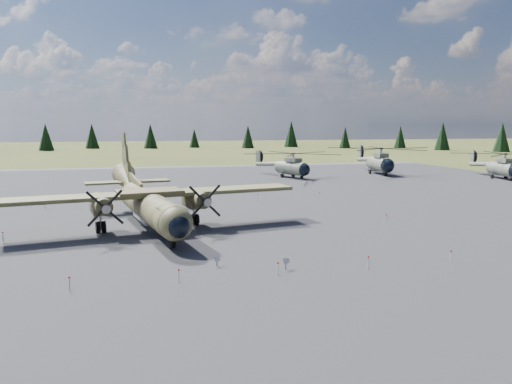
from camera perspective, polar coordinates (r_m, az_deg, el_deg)
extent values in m
plane|color=brown|center=(43.26, -5.06, -4.55)|extent=(500.00, 500.00, 0.00)
cube|color=slate|center=(52.98, -6.70, -2.31)|extent=(120.00, 120.00, 0.04)
cylinder|color=#373F22|center=(44.09, -11.93, -1.67)|extent=(5.49, 16.69, 2.57)
sphere|color=#373F22|center=(36.19, -9.16, -3.62)|extent=(2.93, 2.93, 2.51)
sphere|color=black|center=(35.72, -8.94, -3.84)|extent=(2.15, 2.15, 1.85)
cube|color=black|center=(37.46, -9.76, -2.18)|extent=(2.07, 1.77, 0.50)
cone|color=#373F22|center=(54.49, -14.37, 1.04)|extent=(3.61, 6.65, 3.86)
cube|color=#A4A6A9|center=(45.15, -12.14, -2.81)|extent=(2.70, 5.72, 0.46)
cube|color=#2A361C|center=(44.38, -12.10, -0.24)|extent=(26.70, 7.85, 0.32)
cube|color=#373F22|center=(44.35, -12.10, 0.02)|extent=(6.00, 4.23, 0.32)
cylinder|color=#373F22|center=(43.53, -17.31, -1.24)|extent=(2.21, 4.93, 1.37)
cube|color=#373F22|center=(44.34, -17.40, -1.86)|extent=(1.91, 3.31, 0.73)
cone|color=gray|center=(40.60, -16.81, -1.84)|extent=(0.83, 0.94, 0.70)
cylinder|color=black|center=(44.61, -17.32, -3.84)|extent=(0.97, 1.14, 1.01)
cylinder|color=#373F22|center=(45.21, -6.89, -0.62)|extent=(2.21, 4.93, 1.37)
cube|color=#373F22|center=(45.99, -7.15, -1.24)|extent=(1.91, 3.31, 0.73)
cone|color=gray|center=(42.40, -5.70, -1.16)|extent=(0.83, 0.94, 0.70)
cylinder|color=black|center=(46.25, -7.12, -3.14)|extent=(0.97, 1.14, 1.01)
cube|color=#373F22|center=(51.02, -13.73, 1.24)|extent=(1.50, 6.85, 1.54)
cube|color=#2A361C|center=(54.93, -14.46, 1.14)|extent=(9.02, 3.57, 0.20)
cylinder|color=gray|center=(37.42, -9.56, -4.73)|extent=(0.15, 0.15, 0.82)
cylinder|color=black|center=(37.57, -9.54, -5.72)|extent=(0.47, 0.90, 0.86)
cylinder|color=slate|center=(86.84, 4.11, 2.73)|extent=(4.50, 6.97, 2.29)
sphere|color=black|center=(84.31, 5.51, 2.54)|extent=(2.72, 2.72, 2.10)
sphere|color=slate|center=(89.42, 2.78, 2.88)|extent=(2.72, 2.72, 2.10)
cube|color=slate|center=(86.44, 4.27, 3.68)|extent=(2.50, 3.29, 0.69)
cylinder|color=gray|center=(86.40, 4.27, 4.14)|extent=(0.43, 0.43, 0.92)
cylinder|color=slate|center=(92.14, 1.48, 3.23)|extent=(3.52, 7.57, 1.31)
cube|color=slate|center=(94.84, 0.26, 4.05)|extent=(0.65, 1.27, 2.20)
cylinder|color=black|center=(95.02, 0.42, 4.06)|extent=(0.90, 2.24, 2.38)
cylinder|color=black|center=(84.85, 5.26, 1.70)|extent=(0.46, 0.67, 0.62)
cylinder|color=black|center=(87.06, 3.01, 1.88)|extent=(0.52, 0.78, 0.73)
cylinder|color=gray|center=(87.01, 3.01, 2.19)|extent=(0.17, 0.17, 1.33)
cylinder|color=black|center=(88.59, 4.28, 1.97)|extent=(0.52, 0.78, 0.73)
cylinder|color=gray|center=(88.54, 4.28, 2.27)|extent=(0.17, 0.17, 1.33)
cylinder|color=slate|center=(95.37, 13.97, 3.11)|extent=(3.53, 7.81, 2.62)
sphere|color=black|center=(91.87, 14.79, 2.89)|extent=(2.69, 2.69, 2.41)
sphere|color=slate|center=(98.90, 13.21, 3.29)|extent=(2.69, 2.69, 2.41)
cube|color=slate|center=(94.87, 14.09, 4.10)|extent=(2.18, 3.55, 0.79)
cylinder|color=gray|center=(94.83, 14.11, 4.58)|extent=(0.42, 0.42, 1.05)
cylinder|color=slate|center=(102.57, 12.47, 3.67)|extent=(1.98, 8.99, 1.50)
cube|color=slate|center=(106.21, 11.80, 4.53)|extent=(0.41, 1.48, 2.51)
cylinder|color=black|center=(106.33, 11.99, 4.52)|extent=(0.40, 2.71, 2.72)
cylinder|color=black|center=(92.58, 14.62, 2.02)|extent=(0.38, 0.74, 0.71)
cylinder|color=black|center=(96.19, 12.89, 2.28)|extent=(0.42, 0.87, 0.84)
cylinder|color=gray|center=(96.14, 12.90, 2.60)|extent=(0.16, 0.16, 1.52)
cylinder|color=black|center=(97.17, 14.47, 2.28)|extent=(0.42, 0.87, 0.84)
cylinder|color=gray|center=(97.12, 14.48, 2.60)|extent=(0.16, 0.16, 1.52)
cylinder|color=slate|center=(94.39, 26.40, 2.36)|extent=(3.29, 6.93, 2.31)
sphere|color=slate|center=(97.24, 25.38, 2.55)|extent=(2.42, 2.42, 2.13)
cube|color=slate|center=(93.97, 26.57, 3.23)|extent=(2.00, 3.16, 0.69)
cylinder|color=gray|center=(93.93, 26.60, 3.66)|extent=(0.38, 0.38, 0.93)
cylinder|color=slate|center=(100.21, 24.40, 2.92)|extent=(1.96, 7.93, 1.32)
cube|color=slate|center=(103.17, 23.49, 3.73)|extent=(0.40, 1.31, 2.22)
cylinder|color=black|center=(103.32, 23.65, 3.73)|extent=(0.42, 2.39, 2.41)
cylinder|color=black|center=(92.16, 27.25, 1.36)|extent=(0.35, 0.66, 0.63)
cylinder|color=black|center=(94.81, 25.36, 1.62)|extent=(0.39, 0.77, 0.74)
cylinder|color=gray|center=(94.77, 25.38, 1.92)|extent=(0.15, 0.15, 1.34)
cylinder|color=black|center=(96.10, 26.65, 1.62)|extent=(0.39, 0.77, 0.74)
cylinder|color=gray|center=(96.06, 26.66, 1.91)|extent=(0.15, 0.15, 1.34)
cube|color=gray|center=(32.84, -4.50, -8.05)|extent=(0.08, 0.08, 0.50)
cube|color=silver|center=(32.73, -4.49, -7.66)|extent=(0.42, 0.23, 0.28)
cube|color=gray|center=(32.12, 3.40, -8.32)|extent=(0.10, 0.10, 0.58)
cube|color=silver|center=(32.00, 3.43, -7.87)|extent=(0.50, 0.30, 0.33)
cylinder|color=silver|center=(29.86, -20.53, -9.83)|extent=(0.07, 0.07, 0.80)
cylinder|color=red|center=(29.75, -20.57, -9.10)|extent=(0.12, 0.12, 0.10)
cylinder|color=silver|center=(29.72, -8.81, -9.51)|extent=(0.07, 0.07, 0.80)
cylinder|color=red|center=(29.60, -8.83, -8.77)|extent=(0.12, 0.12, 0.10)
cylinder|color=silver|center=(30.76, 2.52, -8.83)|extent=(0.07, 0.07, 0.80)
cylinder|color=red|center=(30.65, 2.53, -8.11)|extent=(0.12, 0.12, 0.10)
cylinder|color=silver|center=(32.89, 12.71, -7.92)|extent=(0.07, 0.07, 0.80)
cylinder|color=red|center=(32.79, 12.73, -7.25)|extent=(0.12, 0.12, 0.10)
cylinder|color=silver|center=(35.91, 21.39, -6.95)|extent=(0.07, 0.07, 0.80)
cylinder|color=red|center=(35.81, 21.42, -6.33)|extent=(0.12, 0.12, 0.10)
cylinder|color=silver|center=(59.27, -22.99, -1.42)|extent=(0.07, 0.07, 0.80)
cylinder|color=red|center=(59.21, -23.01, -1.04)|extent=(0.12, 0.12, 0.10)
cylinder|color=silver|center=(58.49, -15.23, -1.19)|extent=(0.07, 0.07, 0.80)
cylinder|color=red|center=(58.44, -15.25, -0.80)|extent=(0.12, 0.12, 0.10)
cylinder|color=silver|center=(58.80, -7.42, -0.94)|extent=(0.07, 0.07, 0.80)
cylinder|color=red|center=(58.75, -7.43, -0.55)|extent=(0.12, 0.12, 0.10)
cylinder|color=silver|center=(60.19, 0.17, -0.68)|extent=(0.07, 0.07, 0.80)
cylinder|color=red|center=(60.13, 0.17, -0.30)|extent=(0.12, 0.12, 0.10)
cylinder|color=silver|center=(62.57, 7.30, -0.42)|extent=(0.07, 0.07, 0.80)
cylinder|color=red|center=(62.52, 7.31, -0.06)|extent=(0.12, 0.12, 0.10)
cylinder|color=silver|center=(43.92, -26.94, -4.64)|extent=(0.07, 0.07, 0.80)
cylinder|color=red|center=(43.84, -26.97, -4.13)|extent=(0.12, 0.12, 0.10)
cylinder|color=silver|center=(48.41, 14.65, -2.98)|extent=(0.07, 0.07, 0.80)
cylinder|color=red|center=(48.34, 14.67, -2.51)|extent=(0.12, 0.12, 0.10)
cone|color=black|center=(192.06, 26.29, 5.65)|extent=(5.63, 5.63, 10.06)
cone|color=black|center=(196.91, 20.54, 6.02)|extent=(5.75, 5.75, 10.27)
cone|color=black|center=(207.77, 16.15, 6.06)|extent=(4.93, 4.93, 8.80)
cone|color=black|center=(202.41, 10.14, 6.15)|extent=(4.70, 4.70, 8.39)
cone|color=black|center=(211.63, 4.04, 6.64)|extent=(6.09, 6.09, 10.87)
cone|color=black|center=(199.97, -0.93, 6.35)|extent=(5.09, 5.09, 9.09)
cone|color=black|center=(206.47, -7.06, 6.13)|extent=(4.26, 4.26, 7.61)
cone|color=black|center=(201.21, -11.97, 6.27)|extent=(5.40, 5.40, 9.64)
cone|color=black|center=(206.60, -18.23, 6.10)|extent=(5.46, 5.46, 9.76)
cone|color=black|center=(195.25, -22.90, 5.82)|extent=(5.46, 5.46, 9.75)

